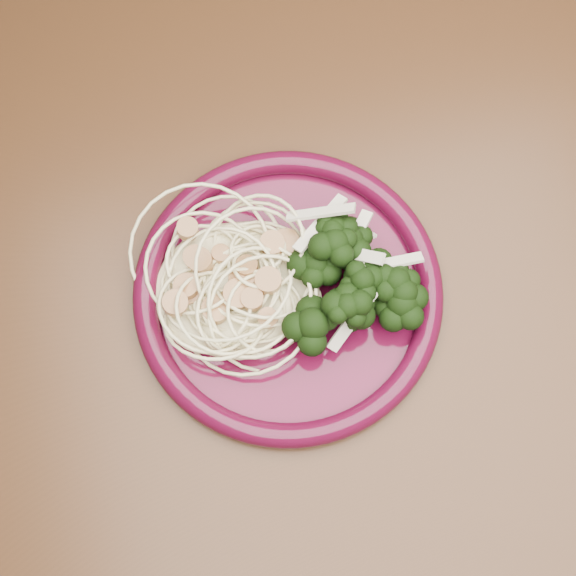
% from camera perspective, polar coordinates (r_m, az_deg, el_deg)
% --- Properties ---
extents(dining_table, '(1.20, 0.80, 0.75)m').
position_cam_1_polar(dining_table, '(0.73, -1.53, -2.24)').
color(dining_table, '#472814').
rests_on(dining_table, ground).
extents(dinner_plate, '(0.31, 0.31, 0.02)m').
position_cam_1_polar(dinner_plate, '(0.63, 0.00, -0.31)').
color(dinner_plate, '#4B0922').
rests_on(dinner_plate, dining_table).
extents(spaghetti_pile, '(0.16, 0.15, 0.03)m').
position_cam_1_polar(spaghetti_pile, '(0.62, -3.95, 0.29)').
color(spaghetti_pile, beige).
rests_on(spaghetti_pile, dinner_plate).
extents(scallop_cluster, '(0.14, 0.14, 0.04)m').
position_cam_1_polar(scallop_cluster, '(0.59, -4.16, 1.27)').
color(scallop_cluster, tan).
rests_on(scallop_cluster, spaghetti_pile).
extents(broccoli_pile, '(0.12, 0.16, 0.05)m').
position_cam_1_polar(broccoli_pile, '(0.61, 4.91, -0.11)').
color(broccoli_pile, black).
rests_on(broccoli_pile, dinner_plate).
extents(onion_garnish, '(0.08, 0.10, 0.05)m').
position_cam_1_polar(onion_garnish, '(0.58, 5.16, 0.79)').
color(onion_garnish, beige).
rests_on(onion_garnish, broccoli_pile).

